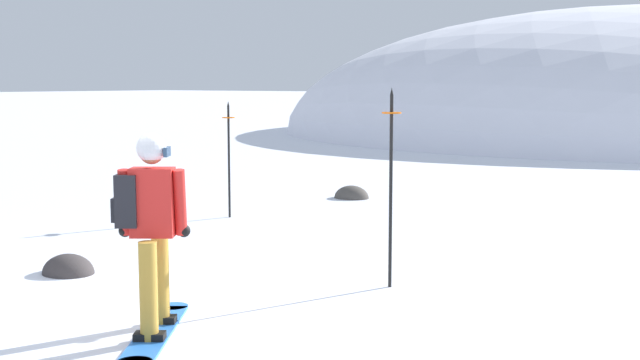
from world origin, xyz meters
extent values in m
plane|color=white|center=(0.00, 0.00, 0.00)|extent=(300.00, 300.00, 0.00)
ellipsoid|color=white|center=(-3.00, 29.54, 0.00)|extent=(28.56, 25.71, 10.26)
cube|color=blue|center=(0.56, -0.40, 0.01)|extent=(1.09, 1.46, 0.02)
cylinder|color=blue|center=(0.13, 0.25, 0.01)|extent=(0.28, 0.28, 0.02)
cube|color=black|center=(0.43, -0.20, 0.05)|extent=(0.29, 0.26, 0.06)
cube|color=black|center=(0.70, -0.60, 0.05)|extent=(0.29, 0.26, 0.06)
cylinder|color=#BC8E33|center=(0.43, -0.20, 0.43)|extent=(0.15, 0.15, 0.82)
cylinder|color=#BC8E33|center=(0.70, -0.60, 0.43)|extent=(0.15, 0.15, 0.82)
cube|color=red|center=(0.56, -0.40, 1.13)|extent=(0.42, 0.38, 0.58)
cylinder|color=red|center=(0.37, -0.53, 1.13)|extent=(0.18, 0.20, 0.57)
cylinder|color=red|center=(0.76, -0.27, 1.13)|extent=(0.18, 0.20, 0.57)
sphere|color=black|center=(0.33, -0.50, 0.88)|extent=(0.11, 0.11, 0.11)
sphere|color=black|center=(0.75, -0.23, 0.88)|extent=(0.11, 0.11, 0.11)
cube|color=#232328|center=(0.40, -0.51, 1.15)|extent=(0.30, 0.33, 0.44)
cube|color=#232328|center=(0.31, -0.57, 1.07)|extent=(0.16, 0.20, 0.20)
sphere|color=#9E7051|center=(0.56, -0.40, 1.56)|extent=(0.21, 0.21, 0.21)
sphere|color=silver|center=(0.56, -0.40, 1.59)|extent=(0.25, 0.25, 0.25)
cube|color=navy|center=(0.67, -0.33, 1.56)|extent=(0.12, 0.16, 0.08)
cylinder|color=black|center=(-2.85, 4.58, 0.88)|extent=(0.04, 0.04, 1.76)
cylinder|color=orange|center=(-2.85, 4.58, 1.58)|extent=(0.20, 0.20, 0.02)
cone|color=black|center=(-2.85, 4.58, 1.80)|extent=(0.04, 0.04, 0.08)
cylinder|color=black|center=(1.44, 2.12, 1.00)|extent=(0.04, 0.04, 2.00)
cylinder|color=orange|center=(1.44, 2.12, 1.82)|extent=(0.20, 0.20, 0.02)
cone|color=black|center=(1.44, 2.12, 2.04)|extent=(0.04, 0.04, 0.08)
ellipsoid|color=#383333|center=(-1.85, 0.62, 0.00)|extent=(0.63, 0.53, 0.44)
ellipsoid|color=#4C4742|center=(-2.38, 7.48, 0.00)|extent=(0.67, 0.57, 0.47)
camera|label=1|loc=(5.51, -5.21, 2.13)|focal=45.79mm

